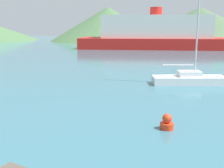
% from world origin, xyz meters
% --- Properties ---
extents(sailboat_inner, '(5.94, 3.00, 11.25)m').
position_xyz_m(sailboat_inner, '(5.20, 21.04, 0.50)').
color(sailboat_inner, white).
rests_on(sailboat_inner, ground_plane).
extents(ferry_distant, '(31.24, 13.28, 8.18)m').
position_xyz_m(ferry_distant, '(-0.32, 56.74, 2.92)').
color(ferry_distant, red).
rests_on(ferry_distant, ground_plane).
extents(buoy_marker, '(0.61, 0.61, 0.71)m').
position_xyz_m(buoy_marker, '(3.90, 10.57, 0.29)').
color(buoy_marker, red).
rests_on(buoy_marker, ground_plane).
extents(hill_central, '(35.10, 35.10, 10.17)m').
position_xyz_m(hill_central, '(-16.98, 83.90, 5.08)').
color(hill_central, '#476B42').
rests_on(hill_central, ground_plane).
extents(hill_east, '(39.17, 39.17, 9.30)m').
position_xyz_m(hill_east, '(9.52, 76.79, 4.65)').
color(hill_east, '#4C6647').
rests_on(hill_east, ground_plane).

